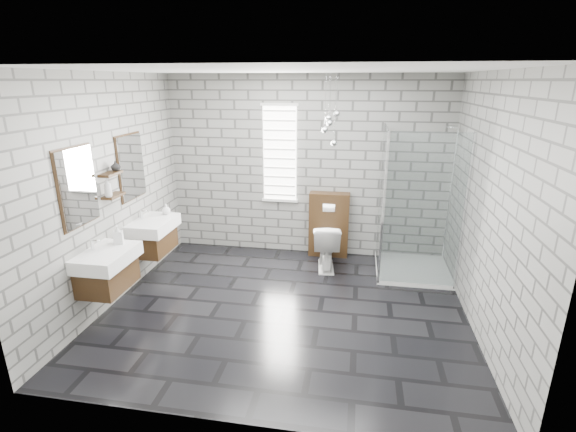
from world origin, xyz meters
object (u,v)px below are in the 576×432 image
(vanity_right, at_px, (151,226))
(cistern_panel, at_px, (329,225))
(toilet, at_px, (326,246))
(shower_enclosure, at_px, (408,241))
(vanity_left, at_px, (104,259))

(vanity_right, bearing_deg, cistern_panel, 27.85)
(toilet, bearing_deg, cistern_panel, -96.56)
(vanity_right, bearing_deg, shower_enclosure, 11.41)
(vanity_left, relative_size, toilet, 2.31)
(cistern_panel, relative_size, toilet, 1.47)
(cistern_panel, relative_size, shower_enclosure, 0.49)
(vanity_left, relative_size, vanity_right, 1.00)
(vanity_right, bearing_deg, toilet, 18.03)
(cistern_panel, height_order, shower_enclosure, shower_enclosure)
(vanity_right, relative_size, cistern_panel, 1.57)
(shower_enclosure, bearing_deg, vanity_right, -168.59)
(cistern_panel, xyz_separation_m, shower_enclosure, (1.13, -0.52, 0.00))
(vanity_right, height_order, cistern_panel, vanity_right)
(vanity_left, xyz_separation_m, shower_enclosure, (3.41, 1.76, -0.25))
(vanity_left, distance_m, vanity_right, 1.07)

